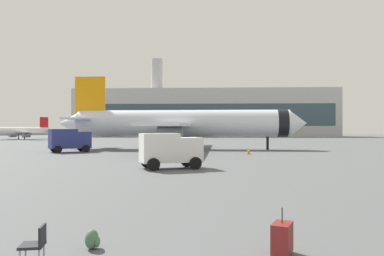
{
  "coord_description": "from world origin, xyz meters",
  "views": [
    {
      "loc": [
        0.04,
        -3.74,
        2.94
      ],
      "look_at": [
        -1.54,
        29.21,
        3.0
      ],
      "focal_mm": 34.52,
      "sensor_mm": 36.0,
      "label": 1
    }
  ],
  "objects_px": {
    "airplane_at_gate": "(181,124)",
    "cargo_van": "(170,149)",
    "safety_cone_mid": "(152,153)",
    "service_truck": "(69,139)",
    "airplane_taxiing": "(18,131)",
    "gate_chair": "(36,243)",
    "rolling_suitcase": "(282,238)",
    "safety_cone_near": "(249,151)",
    "traveller_backpack": "(92,239)"
  },
  "relations": [
    {
      "from": "gate_chair",
      "to": "airplane_taxiing",
      "type": "bearing_deg",
      "value": 118.28
    },
    {
      "from": "rolling_suitcase",
      "to": "gate_chair",
      "type": "distance_m",
      "value": 5.49
    },
    {
      "from": "service_truck",
      "to": "traveller_backpack",
      "type": "bearing_deg",
      "value": -68.05
    },
    {
      "from": "airplane_at_gate",
      "to": "safety_cone_near",
      "type": "height_order",
      "value": "airplane_at_gate"
    },
    {
      "from": "airplane_at_gate",
      "to": "gate_chair",
      "type": "distance_m",
      "value": 44.81
    },
    {
      "from": "airplane_at_gate",
      "to": "safety_cone_mid",
      "type": "height_order",
      "value": "airplane_at_gate"
    },
    {
      "from": "safety_cone_near",
      "to": "safety_cone_mid",
      "type": "bearing_deg",
      "value": -158.17
    },
    {
      "from": "airplane_at_gate",
      "to": "airplane_taxiing",
      "type": "height_order",
      "value": "airplane_at_gate"
    },
    {
      "from": "rolling_suitcase",
      "to": "safety_cone_near",
      "type": "bearing_deg",
      "value": 85.33
    },
    {
      "from": "rolling_suitcase",
      "to": "traveller_backpack",
      "type": "height_order",
      "value": "rolling_suitcase"
    },
    {
      "from": "safety_cone_mid",
      "to": "cargo_van",
      "type": "bearing_deg",
      "value": -74.63
    },
    {
      "from": "airplane_taxiing",
      "to": "safety_cone_near",
      "type": "xyz_separation_m",
      "value": [
        56.39,
        -54.91,
        -1.83
      ]
    },
    {
      "from": "gate_chair",
      "to": "safety_cone_near",
      "type": "bearing_deg",
      "value": 76.77
    },
    {
      "from": "airplane_taxiing",
      "to": "cargo_van",
      "type": "bearing_deg",
      "value": -55.16
    },
    {
      "from": "cargo_van",
      "to": "airplane_at_gate",
      "type": "bearing_deg",
      "value": 92.74
    },
    {
      "from": "rolling_suitcase",
      "to": "airplane_taxiing",
      "type": "bearing_deg",
      "value": 121.16
    },
    {
      "from": "airplane_taxiing",
      "to": "cargo_van",
      "type": "distance_m",
      "value": 85.84
    },
    {
      "from": "safety_cone_mid",
      "to": "traveller_backpack",
      "type": "relative_size",
      "value": 1.56
    },
    {
      "from": "service_truck",
      "to": "gate_chair",
      "type": "xyz_separation_m",
      "value": [
        13.76,
        -37.43,
        -1.11
      ]
    },
    {
      "from": "airplane_at_gate",
      "to": "cargo_van",
      "type": "xyz_separation_m",
      "value": [
        1.22,
        -25.51,
        -2.21
      ]
    },
    {
      "from": "traveller_backpack",
      "to": "safety_cone_mid",
      "type": "bearing_deg",
      "value": 96.14
    },
    {
      "from": "traveller_backpack",
      "to": "gate_chair",
      "type": "xyz_separation_m",
      "value": [
        -0.85,
        -1.16,
        0.27
      ]
    },
    {
      "from": "airplane_at_gate",
      "to": "airplane_taxiing",
      "type": "xyz_separation_m",
      "value": [
        -47.81,
        44.95,
        -1.46
      ]
    },
    {
      "from": "safety_cone_mid",
      "to": "rolling_suitcase",
      "type": "xyz_separation_m",
      "value": [
        7.71,
        -29.59,
        0.02
      ]
    },
    {
      "from": "airplane_at_gate",
      "to": "rolling_suitcase",
      "type": "bearing_deg",
      "value": -82.43
    },
    {
      "from": "service_truck",
      "to": "airplane_taxiing",
      "type": "bearing_deg",
      "value": 123.43
    },
    {
      "from": "safety_cone_near",
      "to": "traveller_backpack",
      "type": "distance_m",
      "value": 34.37
    },
    {
      "from": "airplane_at_gate",
      "to": "cargo_van",
      "type": "height_order",
      "value": "airplane_at_gate"
    },
    {
      "from": "service_truck",
      "to": "safety_cone_near",
      "type": "bearing_deg",
      "value": -7.02
    },
    {
      "from": "cargo_van",
      "to": "safety_cone_near",
      "type": "bearing_deg",
      "value": 64.69
    },
    {
      "from": "airplane_taxiing",
      "to": "rolling_suitcase",
      "type": "height_order",
      "value": "airplane_taxiing"
    },
    {
      "from": "safety_cone_mid",
      "to": "gate_chair",
      "type": "bearing_deg",
      "value": -85.68
    },
    {
      "from": "safety_cone_mid",
      "to": "traveller_backpack",
      "type": "bearing_deg",
      "value": -83.86
    },
    {
      "from": "airplane_taxiing",
      "to": "service_truck",
      "type": "relative_size",
      "value": 3.71
    },
    {
      "from": "safety_cone_near",
      "to": "rolling_suitcase",
      "type": "bearing_deg",
      "value": -94.67
    },
    {
      "from": "service_truck",
      "to": "safety_cone_near",
      "type": "relative_size",
      "value": 7.04
    },
    {
      "from": "cargo_van",
      "to": "safety_cone_mid",
      "type": "distance_m",
      "value": 11.82
    },
    {
      "from": "safety_cone_near",
      "to": "traveller_backpack",
      "type": "relative_size",
      "value": 1.54
    },
    {
      "from": "cargo_van",
      "to": "safety_cone_mid",
      "type": "xyz_separation_m",
      "value": [
        -3.12,
        11.35,
        -1.08
      ]
    },
    {
      "from": "airplane_at_gate",
      "to": "safety_cone_mid",
      "type": "distance_m",
      "value": 14.66
    },
    {
      "from": "airplane_taxiing",
      "to": "cargo_van",
      "type": "height_order",
      "value": "airplane_taxiing"
    },
    {
      "from": "airplane_at_gate",
      "to": "airplane_taxiing",
      "type": "relative_size",
      "value": 1.85
    },
    {
      "from": "traveller_backpack",
      "to": "gate_chair",
      "type": "relative_size",
      "value": 0.56
    },
    {
      "from": "safety_cone_mid",
      "to": "rolling_suitcase",
      "type": "distance_m",
      "value": 30.58
    },
    {
      "from": "service_truck",
      "to": "safety_cone_mid",
      "type": "distance_m",
      "value": 13.43
    },
    {
      "from": "safety_cone_mid",
      "to": "airplane_at_gate",
      "type": "bearing_deg",
      "value": 82.36
    },
    {
      "from": "airplane_at_gate",
      "to": "traveller_backpack",
      "type": "bearing_deg",
      "value": -88.34
    },
    {
      "from": "service_truck",
      "to": "rolling_suitcase",
      "type": "relative_size",
      "value": 4.72
    },
    {
      "from": "rolling_suitcase",
      "to": "airplane_at_gate",
      "type": "bearing_deg",
      "value": 97.57
    },
    {
      "from": "airplane_at_gate",
      "to": "safety_cone_mid",
      "type": "xyz_separation_m",
      "value": [
        -1.9,
        -14.16,
        -3.29
      ]
    }
  ]
}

